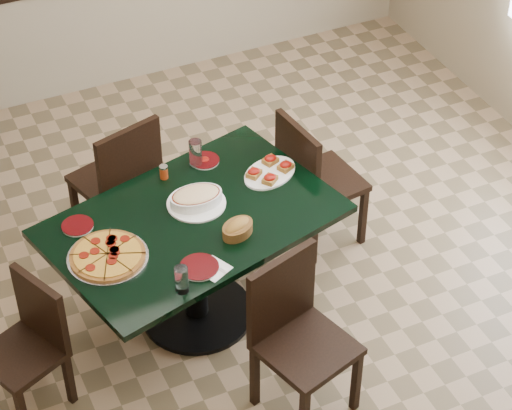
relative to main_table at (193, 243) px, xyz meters
name	(u,v)px	position (x,y,z in m)	size (l,w,h in m)	color
floor	(261,313)	(0.34, -0.15, -0.57)	(5.50, 5.50, 0.00)	#947655
main_table	(193,243)	(0.00, 0.00, 0.00)	(1.74, 1.35, 0.75)	black
chair_far	(121,177)	(-0.16, 0.77, -0.04)	(0.55, 0.55, 0.94)	black
chair_near	(295,329)	(0.24, -0.78, -0.04)	(0.55, 0.55, 0.94)	black
chair_right	(312,176)	(0.90, 0.31, -0.05)	(0.48, 0.48, 0.93)	black
chair_left	(31,340)	(-1.00, -0.21, -0.13)	(0.49, 0.49, 0.80)	black
pepperoni_pizza	(108,256)	(-0.52, -0.11, 0.20)	(0.43, 0.43, 0.04)	silver
lasagna_casserole	(196,198)	(0.07, 0.10, 0.23)	(0.33, 0.33, 0.09)	white
bread_basket	(238,228)	(0.17, -0.22, 0.22)	(0.23, 0.20, 0.09)	brown
bruschetta_platter	(270,171)	(0.55, 0.17, 0.21)	(0.42, 0.37, 0.05)	white
side_plate_near	(199,267)	(-0.11, -0.38, 0.19)	(0.20, 0.20, 0.02)	white
side_plate_far_r	(205,160)	(0.26, 0.44, 0.19)	(0.17, 0.17, 0.03)	white
side_plate_far_l	(78,226)	(-0.59, 0.19, 0.19)	(0.17, 0.17, 0.02)	white
napkin_setting	(214,269)	(-0.05, -0.42, 0.18)	(0.19, 0.19, 0.01)	white
water_glass_a	(196,153)	(0.20, 0.43, 0.26)	(0.08, 0.08, 0.16)	silver
water_glass_b	(182,280)	(-0.25, -0.49, 0.26)	(0.07, 0.07, 0.15)	silver
pepper_shaker	(164,172)	(-0.01, 0.39, 0.23)	(0.05, 0.05, 0.08)	#B13912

